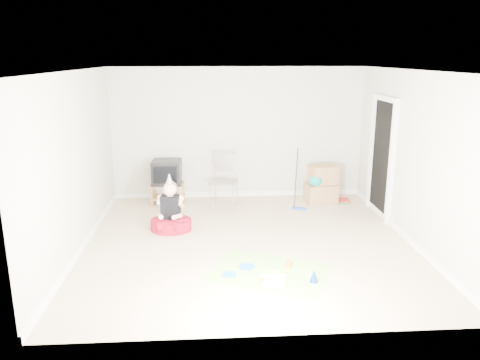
{
  "coord_description": "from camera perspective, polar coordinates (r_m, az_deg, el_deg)",
  "views": [
    {
      "loc": [
        -0.56,
        -6.72,
        2.8
      ],
      "look_at": [
        -0.1,
        0.4,
        0.9
      ],
      "focal_mm": 35.0,
      "sensor_mm": 36.0,
      "label": 1
    }
  ],
  "objects": [
    {
      "name": "orange_cup_near",
      "position": [
        6.5,
        5.96,
        -10.22
      ],
      "size": [
        0.1,
        0.1,
        0.09
      ],
      "primitive_type": "cylinder",
      "rotation": [
        0.0,
        0.0,
        -0.35
      ],
      "color": "orange",
      "rests_on": "party_mat"
    },
    {
      "name": "blue_party_hat",
      "position": [
        6.15,
        9.01,
        -11.45
      ],
      "size": [
        0.16,
        0.16,
        0.17
      ],
      "primitive_type": "cone",
      "rotation": [
        0.0,
        0.0,
        -0.85
      ],
      "color": "#163A9E",
      "rests_on": "party_mat"
    },
    {
      "name": "blue_plate_near",
      "position": [
        6.49,
        0.86,
        -10.53
      ],
      "size": [
        0.25,
        0.25,
        0.01
      ],
      "primitive_type": "cylinder",
      "rotation": [
        0.0,
        0.0,
        -0.15
      ],
      "color": "blue",
      "rests_on": "party_mat"
    },
    {
      "name": "party_mat",
      "position": [
        6.38,
        3.54,
        -11.11
      ],
      "size": [
        1.83,
        1.62,
        0.01
      ],
      "primitive_type": "cube",
      "rotation": [
        0.0,
        0.0,
        -0.42
      ],
      "color": "#FF3590",
      "rests_on": "ground"
    },
    {
      "name": "doorway_recess",
      "position": [
        8.67,
        16.94,
        2.44
      ],
      "size": [
        0.02,
        0.9,
        2.05
      ],
      "primitive_type": "cube",
      "color": "black",
      "rests_on": "ground"
    },
    {
      "name": "crt_tv",
      "position": [
        9.13,
        -8.92,
        0.95
      ],
      "size": [
        0.57,
        0.48,
        0.47
      ],
      "primitive_type": "cube",
      "rotation": [
        0.0,
        0.0,
        -0.06
      ],
      "color": "black",
      "rests_on": "tv_stand"
    },
    {
      "name": "seated_woman",
      "position": [
        7.82,
        -8.42,
        -4.59
      ],
      "size": [
        0.76,
        0.76,
        0.97
      ],
      "color": "maroon",
      "rests_on": "ground"
    },
    {
      "name": "ground",
      "position": [
        7.3,
        1.0,
        -7.64
      ],
      "size": [
        5.0,
        5.0,
        0.0
      ],
      "primitive_type": "plane",
      "color": "#CAB191",
      "rests_on": "ground"
    },
    {
      "name": "tv_stand",
      "position": [
        9.23,
        -8.82,
        -1.39
      ],
      "size": [
        0.65,
        0.44,
        0.39
      ],
      "color": "olive",
      "rests_on": "ground"
    },
    {
      "name": "book_pile",
      "position": [
        9.46,
        12.48,
        -2.48
      ],
      "size": [
        0.26,
        0.31,
        0.06
      ],
      "color": "#226633",
      "rests_on": "ground"
    },
    {
      "name": "blue_plate_far",
      "position": [
        6.28,
        -1.34,
        -11.44
      ],
      "size": [
        0.21,
        0.21,
        0.01
      ],
      "primitive_type": "cylinder",
      "rotation": [
        0.0,
        0.0,
        -0.08
      ],
      "color": "blue",
      "rests_on": "party_mat"
    },
    {
      "name": "floor_mop",
      "position": [
        8.81,
        7.3,
        -1.94
      ],
      "size": [
        0.29,
        0.36,
        1.11
      ],
      "color": "blue",
      "rests_on": "ground"
    },
    {
      "name": "cardboard_boxes",
      "position": [
        9.27,
        9.88,
        -0.6
      ],
      "size": [
        0.65,
        0.54,
        0.74
      ],
      "color": "#A4794F",
      "rests_on": "ground"
    },
    {
      "name": "birthday_cake",
      "position": [
        6.05,
        4.07,
        -12.24
      ],
      "size": [
        0.33,
        0.27,
        0.14
      ],
      "color": "white",
      "rests_on": "party_mat"
    },
    {
      "name": "folding_chair",
      "position": [
        8.76,
        -2.0,
        -0.22
      ],
      "size": [
        0.59,
        0.57,
        1.06
      ],
      "color": "#98989E",
      "rests_on": "ground"
    },
    {
      "name": "orange_cup_far",
      "position": [
        6.01,
        2.8,
        -12.35
      ],
      "size": [
        0.11,
        0.11,
        0.09
      ],
      "primitive_type": "cylinder",
      "rotation": [
        0.0,
        0.0,
        -0.76
      ],
      "color": "orange",
      "rests_on": "party_mat"
    }
  ]
}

